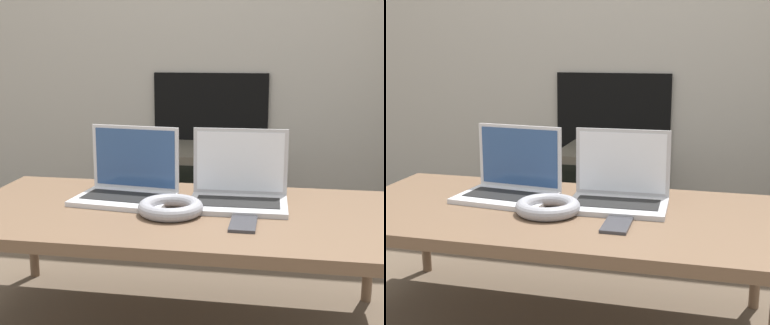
# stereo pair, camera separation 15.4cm
# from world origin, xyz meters

# --- Properties ---
(table) EXTENTS (1.37, 0.68, 0.40)m
(table) POSITION_xyz_m (0.00, 0.37, 0.37)
(table) COLOR brown
(table) RESTS_ON ground_plane
(laptop_left) EXTENTS (0.34, 0.25, 0.24)m
(laptop_left) POSITION_xyz_m (-0.18, 0.47, 0.46)
(laptop_left) COLOR silver
(laptop_left) RESTS_ON table
(laptop_right) EXTENTS (0.32, 0.23, 0.24)m
(laptop_right) POSITION_xyz_m (0.19, 0.47, 0.46)
(laptop_right) COLOR #B2B2B7
(laptop_right) RESTS_ON table
(headphones) EXTENTS (0.20, 0.20, 0.04)m
(headphones) POSITION_xyz_m (-0.01, 0.32, 0.42)
(headphones) COLOR gray
(headphones) RESTS_ON table
(phone) EXTENTS (0.08, 0.15, 0.01)m
(phone) POSITION_xyz_m (0.22, 0.26, 0.41)
(phone) COLOR #333338
(phone) RESTS_ON table
(tv) EXTENTS (0.44, 0.51, 0.37)m
(tv) POSITION_xyz_m (-0.09, 1.56, 0.19)
(tv) COLOR #4C473D
(tv) RESTS_ON ground_plane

